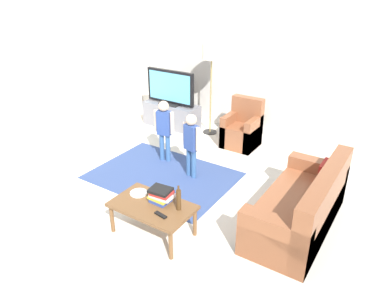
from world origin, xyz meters
name	(u,v)px	position (x,y,z in m)	size (l,w,h in m)	color
ground	(169,200)	(0.00, 0.00, 0.00)	(7.80, 7.80, 0.00)	beige
wall_back	(261,66)	(0.00, 3.00, 1.35)	(6.00, 0.12, 2.70)	silver
wall_left	(24,78)	(-3.00, 0.00, 1.35)	(0.12, 6.00, 2.70)	silver
area_rug	(163,175)	(-0.50, 0.50, 0.00)	(2.20, 1.60, 0.01)	#33477A
tv_stand	(172,115)	(-1.62, 2.30, 0.24)	(1.20, 0.44, 0.50)	slate
tv	(170,88)	(-1.62, 2.28, 0.85)	(1.10, 0.28, 0.71)	black
couch	(304,209)	(1.79, 0.40, 0.29)	(0.80, 1.80, 0.86)	brown
armchair	(243,130)	(0.05, 2.26, 0.30)	(0.60, 0.60, 0.90)	brown
floor_lamp	(212,56)	(-0.77, 2.45, 1.54)	(0.36, 0.36, 1.78)	#262626
child_near_tv	(164,126)	(-0.79, 0.96, 0.65)	(0.36, 0.17, 1.08)	#33598C
child_center	(191,140)	(-0.11, 0.74, 0.63)	(0.34, 0.17, 1.05)	#33598C
coffee_table	(152,208)	(0.28, -0.70, 0.37)	(1.00, 0.60, 0.42)	brown
book_stack	(161,195)	(0.32, -0.58, 0.51)	(0.31, 0.24, 0.17)	#334CA5
bottle	(179,199)	(0.60, -0.60, 0.56)	(0.06, 0.06, 0.32)	#4C3319
tv_remote	(161,215)	(0.50, -0.82, 0.43)	(0.17, 0.05, 0.02)	black
plate	(139,193)	(-0.02, -0.60, 0.43)	(0.22, 0.22, 0.02)	white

